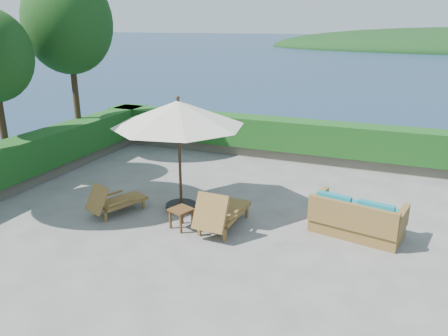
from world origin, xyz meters
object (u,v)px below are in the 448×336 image
at_px(patio_umbrella, 178,115).
at_px(lounge_right, 221,212).
at_px(side_table, 181,212).
at_px(wicker_loveseat, 356,219).
at_px(lounge_left, 114,200).

xyz_separation_m(patio_umbrella, lounge_right, (1.36, -0.68, -1.97)).
relative_size(side_table, wicker_loveseat, 0.28).
height_order(lounge_left, wicker_loveseat, wicker_loveseat).
distance_m(lounge_left, wicker_loveseat, 5.64).
bearing_deg(patio_umbrella, lounge_left, -147.04).
bearing_deg(lounge_right, lounge_left, -173.97).
distance_m(lounge_left, side_table, 1.87).
bearing_deg(lounge_left, wicker_loveseat, 33.42).
height_order(lounge_right, wicker_loveseat, lounge_right).
relative_size(patio_umbrella, lounge_left, 2.43).
relative_size(lounge_right, side_table, 3.05).
bearing_deg(wicker_loveseat, side_table, -151.47).
relative_size(lounge_left, side_table, 2.66).
height_order(patio_umbrella, side_table, patio_umbrella).
bearing_deg(side_table, patio_umbrella, 117.61).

